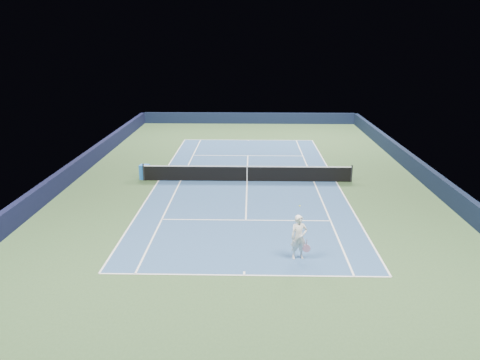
{
  "coord_description": "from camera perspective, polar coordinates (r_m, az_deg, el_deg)",
  "views": [
    {
      "loc": [
        0.22,
        -27.57,
        8.6
      ],
      "look_at": [
        -0.36,
        -3.0,
        1.0
      ],
      "focal_mm": 35.0,
      "sensor_mm": 36.0,
      "label": 1
    }
  ],
  "objects": [
    {
      "name": "sideline_doubles_left",
      "position": [
        29.43,
        -9.88,
        -0.05
      ],
      "size": [
        0.08,
        23.77,
        0.0
      ],
      "primitive_type": "cube",
      "color": "white",
      "rests_on": "ground"
    },
    {
      "name": "court_surface",
      "position": [
        28.88,
        0.86,
        -0.14
      ],
      "size": [
        10.97,
        23.77,
        0.01
      ],
      "primitive_type": "cube",
      "color": "navy",
      "rests_on": "ground"
    },
    {
      "name": "baseline_near",
      "position": [
        17.88,
        0.5,
        -11.53
      ],
      "size": [
        10.97,
        0.08,
        0.0
      ],
      "primitive_type": "cube",
      "color": "white",
      "rests_on": "ground"
    },
    {
      "name": "service_line_far",
      "position": [
        35.04,
        0.96,
        2.99
      ],
      "size": [
        8.23,
        0.08,
        0.0
      ],
      "primitive_type": "cube",
      "color": "white",
      "rests_on": "ground"
    },
    {
      "name": "center_mark_near",
      "position": [
        18.01,
        0.51,
        -11.3
      ],
      "size": [
        0.08,
        0.3,
        0.0
      ],
      "primitive_type": "cube",
      "color": "white",
      "rests_on": "ground"
    },
    {
      "name": "wall_left",
      "position": [
        30.77,
        -19.73,
        0.99
      ],
      "size": [
        0.35,
        40.0,
        1.1
      ],
      "primitive_type": "cube",
      "color": "black",
      "rests_on": "ground"
    },
    {
      "name": "sideline_doubles_right",
      "position": [
        29.35,
        11.63,
        -0.2
      ],
      "size": [
        0.08,
        23.77,
        0.0
      ],
      "primitive_type": "cube",
      "color": "white",
      "rests_on": "ground"
    },
    {
      "name": "tennis_net",
      "position": [
        28.73,
        0.87,
        0.82
      ],
      "size": [
        12.9,
        0.1,
        1.07
      ],
      "color": "black",
      "rests_on": "ground"
    },
    {
      "name": "sponsor_cube",
      "position": [
        29.78,
        -11.53,
        0.97
      ],
      "size": [
        0.65,
        0.59,
        0.92
      ],
      "color": "blue",
      "rests_on": "ground"
    },
    {
      "name": "baseline_far",
      "position": [
        40.38,
        1.02,
        4.9
      ],
      "size": [
        10.97,
        0.08,
        0.0
      ],
      "primitive_type": "cube",
      "color": "white",
      "rests_on": "ground"
    },
    {
      "name": "sideline_singles_right",
      "position": [
        29.14,
        8.98,
        -0.18
      ],
      "size": [
        0.08,
        23.77,
        0.0
      ],
      "primitive_type": "cube",
      "color": "white",
      "rests_on": "ground"
    },
    {
      "name": "center_service_line",
      "position": [
        28.87,
        0.86,
        -0.12
      ],
      "size": [
        0.08,
        12.8,
        0.0
      ],
      "primitive_type": "cube",
      "color": "white",
      "rests_on": "ground"
    },
    {
      "name": "wall_right",
      "position": [
        30.61,
        21.58,
        0.71
      ],
      "size": [
        0.35,
        40.0,
        1.1
      ],
      "primitive_type": "cube",
      "color": "black",
      "rests_on": "ground"
    },
    {
      "name": "tennis_player",
      "position": [
        18.89,
        7.19,
        -6.94
      ],
      "size": [
        0.86,
        1.32,
        1.91
      ],
      "color": "white",
      "rests_on": "ground"
    },
    {
      "name": "sideline_singles_left",
      "position": [
        29.2,
        -7.24,
        -0.07
      ],
      "size": [
        0.08,
        23.77,
        0.0
      ],
      "primitive_type": "cube",
      "color": "white",
      "rests_on": "ground"
    },
    {
      "name": "center_mark_far",
      "position": [
        40.23,
        1.02,
        4.85
      ],
      "size": [
        0.08,
        0.3,
        0.0
      ],
      "primitive_type": "cube",
      "color": "white",
      "rests_on": "ground"
    },
    {
      "name": "ground",
      "position": [
        28.88,
        0.86,
        -0.14
      ],
      "size": [
        40.0,
        40.0,
        0.0
      ],
      "primitive_type": "plane",
      "color": "#2F4A28",
      "rests_on": "ground"
    },
    {
      "name": "service_line_near",
      "position": [
        22.84,
        0.71,
        -4.91
      ],
      "size": [
        8.23,
        0.08,
        0.0
      ],
      "primitive_type": "cube",
      "color": "white",
      "rests_on": "ground"
    },
    {
      "name": "wall_far",
      "position": [
        48.07,
        1.09,
        7.54
      ],
      "size": [
        22.0,
        0.35,
        1.1
      ],
      "primitive_type": "cube",
      "color": "black",
      "rests_on": "ground"
    }
  ]
}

